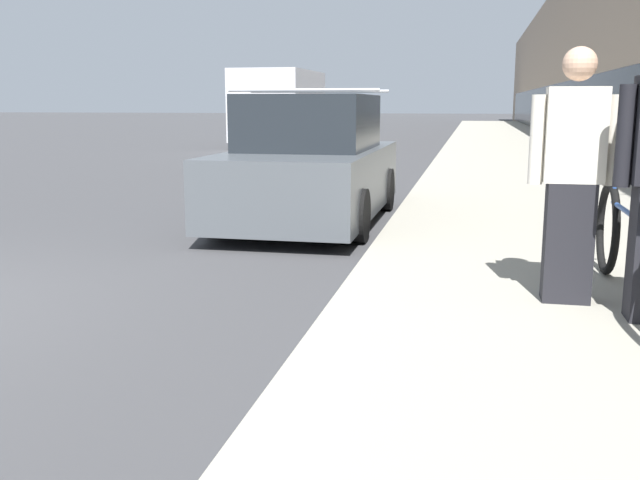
# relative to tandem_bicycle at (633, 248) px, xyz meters

# --- Properties ---
(sidewalk_slab) EXTENTS (4.30, 70.00, 0.14)m
(sidewalk_slab) POSITION_rel_tandem_bicycle_xyz_m (0.12, 19.79, -0.47)
(sidewalk_slab) COLOR #A39E8E
(sidewalk_slab) RESTS_ON ground
(tandem_bicycle) EXTENTS (0.52, 2.64, 0.95)m
(tandem_bicycle) POSITION_rel_tandem_bicycle_xyz_m (0.00, 0.00, 0.00)
(tandem_bicycle) COLOR black
(tandem_bicycle) RESTS_ON sidewalk_slab
(person_bystander) EXTENTS (0.59, 0.23, 1.74)m
(person_bystander) POSITION_rel_tandem_bicycle_xyz_m (-0.42, 0.04, 0.47)
(person_bystander) COLOR black
(person_bystander) RESTS_ON sidewalk_slab
(cruiser_bike_middle) EXTENTS (0.52, 1.82, 0.88)m
(cruiser_bike_middle) POSITION_rel_tandem_bicycle_xyz_m (1.53, 7.60, -0.03)
(cruiser_bike_middle) COLOR black
(cruiser_bike_middle) RESTS_ON sidewalk_slab
(parked_sedan_curbside) EXTENTS (1.85, 4.13, 1.68)m
(parked_sedan_curbside) POSITION_rel_tandem_bicycle_xyz_m (-3.10, 3.78, 0.18)
(parked_sedan_curbside) COLOR #4C5156
(parked_sedan_curbside) RESTS_ON ground
(moving_truck) EXTENTS (2.44, 6.26, 2.65)m
(moving_truck) POSITION_rel_tandem_bicycle_xyz_m (-7.88, 20.33, 0.80)
(moving_truck) COLOR orange
(moving_truck) RESTS_ON ground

